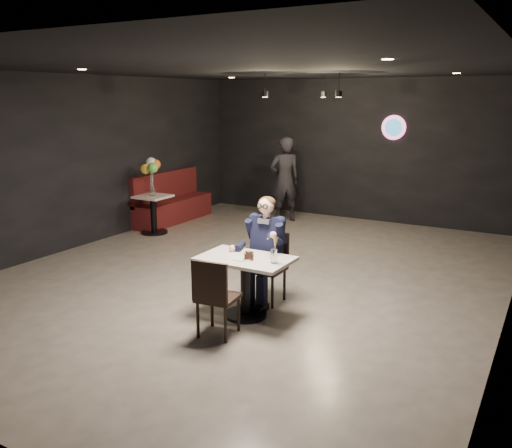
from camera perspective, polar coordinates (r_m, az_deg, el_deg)
The scene contains 17 objects.
floor at distance 8.20m, azimuth -0.45°, elevation -5.37°, with size 9.00×9.00×0.00m, color gray.
wall_sign at distance 11.63m, azimuth 14.30°, elevation 9.82°, with size 0.50×0.06×0.50m, color pink, non-canonical shape.
pendant_lights at distance 9.56m, azimuth 5.71°, elevation 14.76°, with size 1.40×1.20×0.36m, color black.
main_table at distance 6.60m, azimuth -1.12°, elevation -6.65°, with size 1.10×0.70×0.75m, color white.
chair_far at distance 7.02m, azimuth 1.16°, elevation -4.66°, with size 0.42×0.46×0.92m, color black.
chair_near at distance 6.09m, azimuth -4.01°, elevation -7.55°, with size 0.42×0.46×0.92m, color black.
seated_man at distance 6.95m, azimuth 1.17°, elevation -2.62°, with size 0.60×0.80×1.44m, color black.
dessert_plate at distance 6.41m, azimuth -1.35°, elevation -3.65°, with size 0.24×0.24×0.01m, color white.
cake_slice at distance 6.37m, azimuth -0.74°, elevation -3.37°, with size 0.10×0.08×0.07m, color black.
mint_leaf at distance 6.32m, azimuth -1.27°, elevation -3.10°, with size 0.06×0.04×0.01m, color #30802A.
sundae_glass at distance 6.25m, azimuth 1.90°, elevation -3.39°, with size 0.07×0.07×0.16m, color silver.
wafer_cone at distance 6.17m, azimuth 2.06°, elevation -2.01°, with size 0.07×0.07×0.14m, color tan.
booth_bench at distance 11.68m, azimuth -8.74°, elevation 2.80°, with size 0.53×2.11×1.06m, color #3F0D0E.
side_table at distance 10.77m, azimuth -10.73°, elevation 0.99°, with size 0.60×0.60×0.75m, color white.
balloon_vase at distance 10.68m, azimuth -10.83°, elevation 3.40°, with size 0.11×0.11×0.16m, color silver.
balloon_bunch at distance 10.62m, azimuth -10.92°, elevation 5.34°, with size 0.36×0.36×0.60m, color yellow.
passerby at distance 11.57m, azimuth 3.04°, elevation 4.70°, with size 0.66×0.43×1.80m, color black.
Camera 1 is at (3.88, -6.73, 2.63)m, focal length 38.00 mm.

